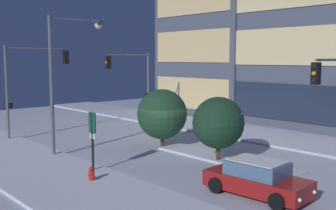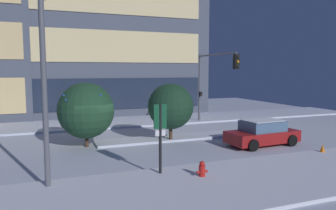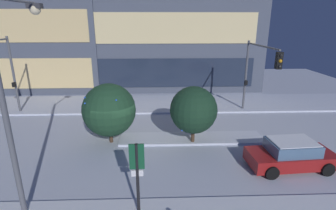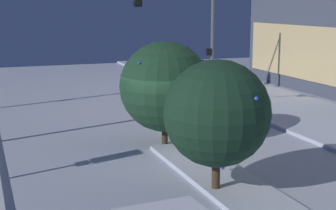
{
  "view_description": "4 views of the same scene",
  "coord_description": "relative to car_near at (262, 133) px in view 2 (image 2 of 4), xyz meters",
  "views": [
    {
      "loc": [
        18.5,
        -16.43,
        5.59
      ],
      "look_at": [
        1.65,
        -1.11,
        2.97
      ],
      "focal_mm": 43.17,
      "sensor_mm": 36.0,
      "label": 1
    },
    {
      "loc": [
        -2.75,
        -18.4,
        4.36
      ],
      "look_at": [
        4.16,
        -0.49,
        2.31
      ],
      "focal_mm": 34.85,
      "sensor_mm": 36.0,
      "label": 2
    },
    {
      "loc": [
        2.47,
        -14.42,
        7.08
      ],
      "look_at": [
        2.98,
        -0.44,
        2.62
      ],
      "focal_mm": 27.76,
      "sensor_mm": 36.0,
      "label": 3
    },
    {
      "loc": [
        16.15,
        -5.74,
        4.95
      ],
      "look_at": [
        3.8,
        -1.13,
        2.33
      ],
      "focal_mm": 54.73,
      "sensor_mm": 36.0,
      "label": 4
    }
  ],
  "objects": [
    {
      "name": "decorated_tree_median",
      "position": [
        -4.59,
        2.91,
        1.46
      ],
      "size": [
        2.8,
        2.83,
        3.57
      ],
      "color": "#473323",
      "rests_on": "ground"
    },
    {
      "name": "car_near",
      "position": [
        0.0,
        0.0,
        0.0
      ],
      "size": [
        4.45,
        2.25,
        1.49
      ],
      "rotation": [
        0.0,
        0.0,
        0.07
      ],
      "color": "maroon",
      "rests_on": "ground"
    },
    {
      "name": "fire_hydrant",
      "position": [
        -6.02,
        -4.11,
        -0.35
      ],
      "size": [
        0.48,
        0.26,
        0.76
      ],
      "color": "red",
      "rests_on": "ground"
    },
    {
      "name": "decorated_tree_left_of_median",
      "position": [
        -9.6,
        3.3,
        1.38
      ],
      "size": [
        3.18,
        3.18,
        3.69
      ],
      "color": "#473323",
      "rests_on": "ground"
    },
    {
      "name": "curb_strip_near",
      "position": [
        -9.1,
        -5.01,
        -0.64
      ],
      "size": [
        52.0,
        5.2,
        0.14
      ],
      "primitive_type": "cube",
      "color": "silver",
      "rests_on": "ground"
    },
    {
      "name": "construction_cone",
      "position": [
        1.6,
        -2.88,
        -0.44
      ],
      "size": [
        0.36,
        0.36,
        0.55
      ],
      "primitive_type": "cone",
      "color": "orange",
      "rests_on": "ground"
    },
    {
      "name": "median_strip",
      "position": [
        -4.6,
        3.48,
        -0.64
      ],
      "size": [
        9.0,
        1.8,
        0.14
      ],
      "primitive_type": "cube",
      "color": "silver",
      "rests_on": "ground"
    },
    {
      "name": "traffic_light_corner_far_right",
      "position": [
        0.46,
        6.77,
        3.32
      ],
      "size": [
        0.32,
        5.87,
        5.73
      ],
      "rotation": [
        0.0,
        0.0,
        -1.57
      ],
      "color": "#565960",
      "rests_on": "ground"
    },
    {
      "name": "ground",
      "position": [
        -9.1,
        2.95,
        -0.71
      ],
      "size": [
        52.0,
        52.0,
        0.0
      ],
      "primitive_type": "plane",
      "color": "silver"
    },
    {
      "name": "street_lamp_arched",
      "position": [
        -11.75,
        -2.16,
        4.48
      ],
      "size": [
        0.56,
        3.39,
        7.97
      ],
      "rotation": [
        0.0,
        0.0,
        1.52
      ],
      "color": "#565960",
      "rests_on": "ground"
    },
    {
      "name": "curb_strip_far",
      "position": [
        -9.1,
        10.92,
        -0.64
      ],
      "size": [
        52.0,
        5.2,
        0.14
      ],
      "primitive_type": "cube",
      "color": "silver",
      "rests_on": "ground"
    },
    {
      "name": "parking_info_sign",
      "position": [
        -7.45,
        -3.15,
        1.21
      ],
      "size": [
        0.55,
        0.12,
        2.99
      ],
      "rotation": [
        0.0,
        0.0,
        1.6
      ],
      "color": "black",
      "rests_on": "ground"
    }
  ]
}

